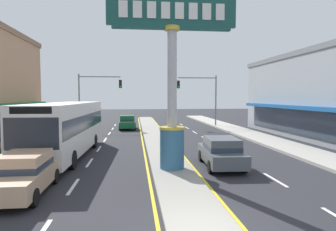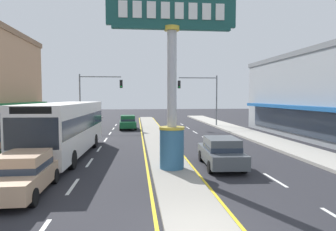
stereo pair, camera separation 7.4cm
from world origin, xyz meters
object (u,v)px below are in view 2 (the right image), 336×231
Objects in this scene: traffic_light_left_side at (96,91)px; sedan_far_right_lane at (221,152)px; sedan_mid_left_lane at (128,122)px; district_sign at (172,80)px; sedan_far_left_oncoming at (23,173)px; bus_near_right_lane at (67,126)px; traffic_light_right_side at (202,92)px.

traffic_light_left_side is 1.41× the size of sedan_far_right_lane.
district_sign is at bearing -82.22° from sedan_mid_left_lane.
sedan_far_right_lane is at bearing 21.55° from sedan_far_left_oncoming.
sedan_far_left_oncoming is (0.00, -7.23, -1.08)m from bus_near_right_lane.
sedan_far_left_oncoming is (-8.60, -3.39, 0.00)m from sedan_far_right_lane.
bus_near_right_lane reaches higher than sedan_far_left_oncoming.
sedan_mid_left_lane and sedan_far_left_oncoming have the same top height.
sedan_far_right_lane is at bearing -74.28° from sedan_mid_left_lane.
sedan_far_left_oncoming is at bearing -90.00° from bus_near_right_lane.
traffic_light_left_side is at bearing 90.71° from sedan_far_left_oncoming.
traffic_light_left_side reaches higher than sedan_far_right_lane.
district_sign is 1.95× the size of sedan_far_left_oncoming.
district_sign reaches higher than sedan_mid_left_lane.
district_sign is 0.74× the size of bus_near_right_lane.
traffic_light_right_side is 0.55× the size of bus_near_right_lane.
traffic_light_left_side is 12.49m from traffic_light_right_side.
sedan_mid_left_lane is (3.30, 14.99, -1.08)m from bus_near_right_lane.
sedan_far_right_lane is at bearing -65.54° from traffic_light_left_side.
sedan_mid_left_lane is 1.02× the size of sedan_far_left_oncoming.
bus_near_right_lane is (0.28, -15.69, -2.38)m from traffic_light_left_side.
sedan_mid_left_lane is at bearing 105.72° from sedan_far_right_lane.
traffic_light_left_side is at bearing 91.04° from bus_near_right_lane.
district_sign is 7.84m from bus_near_right_lane.
traffic_light_right_side is at bearing 73.35° from district_sign.
bus_near_right_lane is 2.57× the size of sedan_far_right_lane.
sedan_mid_left_lane is at bearing -170.73° from traffic_light_right_side.
traffic_light_left_side is 15.87m from bus_near_right_lane.
traffic_light_left_side reaches higher than sedan_far_left_oncoming.
traffic_light_right_side is (6.24, 20.86, -0.18)m from district_sign.
traffic_light_right_side is at bearing 9.27° from sedan_mid_left_lane.
traffic_light_left_side is 21.73m from sedan_far_right_lane.
sedan_far_right_lane is (8.60, -3.83, -1.08)m from bus_near_right_lane.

